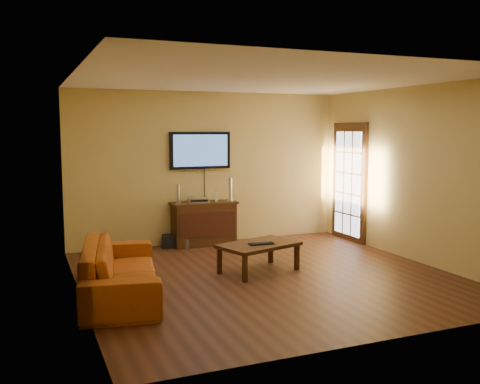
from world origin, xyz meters
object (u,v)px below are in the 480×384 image
television (200,150)px  speaker_left (178,195)px  speaker_right (230,191)px  subwoofer (169,241)px  game_console (216,196)px  coffee_table (259,247)px  av_receiver (198,200)px  sofa (120,260)px  bottle (187,245)px  keyboard (261,244)px  media_console (204,223)px

television → speaker_left: bearing=-161.1°
speaker_right → subwoofer: speaker_right is taller
speaker_left → game_console: 0.69m
speaker_right → coffee_table: bearing=-99.6°
speaker_left → game_console: speaker_left is taller
television → coffee_table: bearing=-86.0°
av_receiver → game_console: (0.33, -0.02, 0.06)m
sofa → bottle: size_ratio=11.94×
subwoofer → keyboard: size_ratio=0.62×
speaker_left → av_receiver: size_ratio=0.94×
speaker_right → subwoofer: size_ratio=1.82×
media_console → subwoofer: bearing=176.1°
speaker_right → bottle: bearing=-164.0°
speaker_left → av_receiver: 0.38m
media_console → speaker_right: 0.75m
game_console → keyboard: 2.12m
speaker_left → bottle: speaker_left is taller
speaker_right → keyboard: size_ratio=1.12×
media_console → speaker_left: speaker_left is taller
speaker_left → speaker_right: (0.94, -0.06, 0.04)m
game_console → subwoofer: 1.15m
bottle → keyboard: (0.56, -1.79, 0.34)m
media_console → speaker_right: (0.49, -0.03, 0.57)m
speaker_left → game_console: (0.69, -0.03, -0.05)m
av_receiver → speaker_right: bearing=6.3°
media_console → game_console: (0.23, -0.00, 0.48)m
speaker_left → subwoofer: size_ratio=1.48×
sofa → speaker_left: speaker_left is taller
av_receiver → keyboard: (0.25, -2.10, -0.38)m
speaker_right → av_receiver: 0.60m
keyboard → game_console: bearing=87.9°
speaker_right → speaker_left: bearing=176.4°
sofa → av_receiver: bearing=-27.0°
subwoofer → keyboard: 2.29m
speaker_right → bottle: size_ratio=2.17×
media_console → subwoofer: size_ratio=5.22×
subwoofer → bottle: size_ratio=1.19×
subwoofer → coffee_table: bearing=-53.4°
speaker_right → subwoofer: 1.41m
coffee_table → bottle: size_ratio=6.81×
coffee_table → bottle: bearing=107.8°
media_console → speaker_left: bearing=176.7°
speaker_right → subwoofer: bearing=176.1°
subwoofer → television: bearing=27.9°
coffee_table → subwoofer: coffee_table is taller
bottle → keyboard: size_ratio=0.52×
sofa → game_console: (2.10, 2.35, 0.43)m
coffee_table → av_receiver: bearing=96.9°
coffee_table → media_console: bearing=94.3°
media_console → subwoofer: (-0.64, 0.04, -0.28)m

